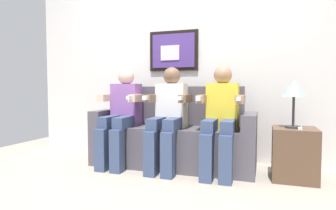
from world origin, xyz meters
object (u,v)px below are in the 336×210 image
object	(u,v)px
person_on_right	(221,115)
spare_remote_on_table	(300,128)
side_table_right	(294,154)
person_on_left	(122,112)
person_in_middle	(168,114)
table_lamp	(294,90)
couch	(173,138)

from	to	relation	value
person_on_right	spare_remote_on_table	bearing A→B (deg)	-0.44
side_table_right	spare_remote_on_table	xyz separation A→B (m)	(0.03, -0.07, 0.26)
person_on_left	side_table_right	bearing A→B (deg)	1.92
person_in_middle	person_on_right	distance (m)	0.56
person_on_right	table_lamp	bearing A→B (deg)	4.47
side_table_right	table_lamp	size ratio (longest dim) A/B	1.09
person_on_right	spare_remote_on_table	distance (m)	0.73
table_lamp	spare_remote_on_table	bearing A→B (deg)	-49.12
person_on_left	table_lamp	distance (m)	1.82
couch	spare_remote_on_table	xyz separation A→B (m)	(1.29, -0.17, 0.20)
person_in_middle	couch	bearing A→B (deg)	89.98
side_table_right	person_in_middle	bearing A→B (deg)	-177.20
couch	side_table_right	xyz separation A→B (m)	(1.26, -0.11, -0.06)
table_lamp	couch	bearing A→B (deg)	174.74
person_on_right	side_table_right	xyz separation A→B (m)	(0.70, 0.06, -0.36)
couch	person_on_right	xyz separation A→B (m)	(0.56, -0.17, 0.29)
couch	table_lamp	xyz separation A→B (m)	(1.24, -0.11, 0.55)
person_in_middle	side_table_right	distance (m)	1.31
person_on_left	person_in_middle	xyz separation A→B (m)	(0.56, -0.00, 0.00)
person_in_middle	person_on_right	xyz separation A→B (m)	(0.56, 0.00, 0.00)
person_on_left	spare_remote_on_table	xyz separation A→B (m)	(1.85, -0.01, -0.10)
couch	spare_remote_on_table	world-z (taller)	couch
person_on_left	side_table_right	size ratio (longest dim) A/B	2.22
side_table_right	table_lamp	xyz separation A→B (m)	(-0.02, -0.01, 0.61)
couch	person_in_middle	distance (m)	0.34
couch	side_table_right	world-z (taller)	couch
person_on_left	person_in_middle	distance (m)	0.56
couch	table_lamp	bearing A→B (deg)	-5.26
person_in_middle	table_lamp	xyz separation A→B (m)	(1.24, 0.05, 0.25)
spare_remote_on_table	couch	bearing A→B (deg)	172.37
person_in_middle	table_lamp	size ratio (longest dim) A/B	2.41
side_table_right	spare_remote_on_table	bearing A→B (deg)	-63.63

